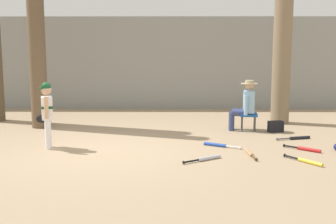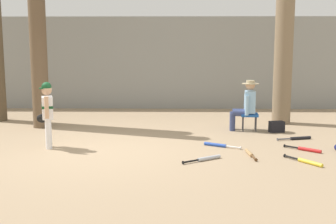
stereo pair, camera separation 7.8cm
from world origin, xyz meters
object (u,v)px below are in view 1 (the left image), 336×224
object	(u,v)px
handbag_beside_stool	(276,127)
bat_blue_youth	(218,145)
tree_near_player	(36,29)
seated_spectator	(245,104)
young_ballplayer	(47,111)
bat_aluminum_silver	(207,158)
bat_red_barrel	(306,149)
bat_black_composite	(297,138)
bat_yellow_trainer	(307,161)
tree_behind_spectator	(282,43)
bat_wood_tan	(250,153)
folding_stool	(248,115)

from	to	relation	value
handbag_beside_stool	bat_blue_youth	size ratio (longest dim) A/B	0.48
tree_near_player	seated_spectator	size ratio (longest dim) A/B	4.52
young_ballplayer	bat_aluminum_silver	distance (m)	3.26
tree_near_player	bat_aluminum_silver	xyz separation A→B (m)	(3.88, -3.12, -2.37)
seated_spectator	bat_red_barrel	world-z (taller)	seated_spectator
young_ballplayer	handbag_beside_stool	bearing A→B (deg)	18.52
young_ballplayer	bat_black_composite	size ratio (longest dim) A/B	1.67
seated_spectator	handbag_beside_stool	xyz separation A→B (m)	(0.70, -0.22, -0.51)
bat_red_barrel	bat_yellow_trainer	size ratio (longest dim) A/B	0.87
tree_behind_spectator	bat_red_barrel	world-z (taller)	tree_behind_spectator
bat_wood_tan	bat_aluminum_silver	size ratio (longest dim) A/B	1.01
folding_stool	bat_blue_youth	bearing A→B (deg)	-118.18
folding_stool	bat_aluminum_silver	distance (m)	3.04
young_ballplayer	folding_stool	distance (m)	4.68
young_ballplayer	handbag_beside_stool	size ratio (longest dim) A/B	3.84
tree_near_player	young_ballplayer	xyz separation A→B (m)	(0.82, -2.21, -1.66)
bat_blue_youth	tree_near_player	bearing A→B (deg)	153.68
bat_black_composite	bat_yellow_trainer	bearing A→B (deg)	-101.58
tree_behind_spectator	handbag_beside_stool	distance (m)	2.33
bat_red_barrel	seated_spectator	bearing A→B (deg)	112.26
folding_stool	bat_aluminum_silver	xyz separation A→B (m)	(-1.23, -2.76, -0.33)
tree_near_player	bat_yellow_trainer	xyz separation A→B (m)	(5.59, -3.30, -2.37)
tree_near_player	bat_yellow_trainer	world-z (taller)	tree_near_player
young_ballplayer	bat_red_barrel	xyz separation A→B (m)	(5.03, -0.20, -0.71)
folding_stool	seated_spectator	world-z (taller)	seated_spectator
tree_behind_spectator	bat_yellow_trainer	distance (m)	4.48
handbag_beside_stool	bat_aluminum_silver	world-z (taller)	handbag_beside_stool
young_ballplayer	seated_spectator	bearing A→B (deg)	23.96
bat_yellow_trainer	seated_spectator	bearing A→B (deg)	101.14
seated_spectator	bat_yellow_trainer	size ratio (longest dim) A/B	1.72
young_ballplayer	folding_stool	world-z (taller)	young_ballplayer
folding_stool	bat_yellow_trainer	distance (m)	2.99
tree_behind_spectator	seated_spectator	distance (m)	2.07
folding_stool	bat_blue_youth	xyz separation A→B (m)	(-0.92, -1.71, -0.33)
handbag_beside_stool	bat_wood_tan	world-z (taller)	handbag_beside_stool
bat_wood_tan	young_ballplayer	bearing A→B (deg)	172.04
handbag_beside_stool	bat_yellow_trainer	size ratio (longest dim) A/B	0.49
bat_red_barrel	bat_black_composite	bearing A→B (deg)	82.84
tree_near_player	young_ballplayer	size ratio (longest dim) A/B	4.16
bat_red_barrel	bat_yellow_trainer	world-z (taller)	same
tree_behind_spectator	bat_black_composite	xyz separation A→B (m)	(-0.13, -2.04, -2.04)
bat_aluminum_silver	handbag_beside_stool	bearing A→B (deg)	54.20
handbag_beside_stool	young_ballplayer	bearing A→B (deg)	-161.48
handbag_beside_stool	tree_behind_spectator	bearing A→B (deg)	71.87
seated_spectator	bat_red_barrel	xyz separation A→B (m)	(0.84, -2.06, -0.61)
folding_stool	bat_black_composite	xyz separation A→B (m)	(0.87, -1.03, -0.33)
tree_behind_spectator	bat_black_composite	world-z (taller)	tree_behind_spectator
tree_near_player	bat_wood_tan	world-z (taller)	tree_near_player
bat_blue_youth	bat_wood_tan	bearing A→B (deg)	-52.77
handbag_beside_stool	tree_near_player	bearing A→B (deg)	174.27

